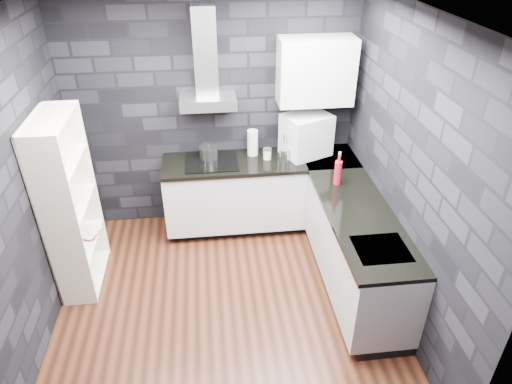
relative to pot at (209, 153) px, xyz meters
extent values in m
plane|color=#432013|center=(0.07, -1.40, -0.97)|extent=(3.20, 3.20, 0.00)
plane|color=white|center=(0.07, -1.40, 1.73)|extent=(3.20, 3.20, 0.00)
cube|color=black|center=(0.07, 0.23, 0.38)|extent=(3.20, 0.05, 2.70)
cube|color=black|center=(0.07, -3.02, 0.38)|extent=(3.20, 0.05, 2.70)
cube|color=black|center=(-1.55, -1.40, 0.38)|extent=(0.05, 3.20, 2.70)
cube|color=black|center=(1.70, -1.40, 0.38)|extent=(0.05, 3.20, 2.70)
cube|color=black|center=(0.57, -0.06, -0.92)|extent=(2.18, 0.50, 0.10)
cube|color=black|center=(1.41, -1.30, -0.92)|extent=(0.50, 1.78, 0.10)
cube|color=silver|center=(0.57, -0.10, -0.49)|extent=(2.20, 0.60, 0.76)
cube|color=silver|center=(1.37, -1.30, -0.49)|extent=(0.60, 1.80, 0.76)
cube|color=black|center=(0.57, -0.11, -0.09)|extent=(2.20, 0.62, 0.04)
cube|color=black|center=(1.36, -1.30, -0.09)|extent=(0.62, 1.80, 0.04)
cube|color=black|center=(1.37, -0.10, -0.09)|extent=(0.62, 0.62, 0.04)
cube|color=silver|center=(0.02, 0.03, 0.59)|extent=(0.60, 0.34, 0.12)
cube|color=silver|center=(0.02, 0.10, 1.10)|extent=(0.24, 0.20, 0.90)
cube|color=silver|center=(1.17, 0.03, 0.88)|extent=(0.80, 0.35, 0.70)
cube|color=black|center=(0.02, -0.10, -0.07)|extent=(0.58, 0.50, 0.01)
cube|color=silver|center=(1.37, -1.80, -0.08)|extent=(0.44, 0.40, 0.01)
cylinder|color=#B8B7BC|center=(0.00, 0.00, 0.00)|extent=(0.25, 0.25, 0.12)
cylinder|color=silver|center=(0.50, 0.04, 0.08)|extent=(0.15, 0.15, 0.30)
cylinder|color=beige|center=(0.65, -0.08, -0.02)|extent=(0.11, 0.11, 0.11)
cylinder|color=#B8B7BC|center=(0.84, -0.15, 0.00)|extent=(0.13, 0.13, 0.14)
cube|color=silver|center=(1.11, -0.01, 0.15)|extent=(0.61, 0.56, 0.50)
cylinder|color=maroon|center=(1.29, -0.72, 0.05)|extent=(0.09, 0.09, 0.26)
cube|color=white|center=(-1.35, -0.83, -0.07)|extent=(0.41, 0.83, 1.80)
imported|color=white|center=(-1.35, -0.97, -0.04)|extent=(0.22, 0.22, 0.05)
imported|color=maroon|center=(-1.33, -0.71, -0.40)|extent=(0.15, 0.04, 0.21)
imported|color=#B2B2B2|center=(-1.34, -0.68, -0.38)|extent=(0.16, 0.08, 0.23)
camera|label=1|loc=(-0.01, -4.64, 2.31)|focal=32.00mm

